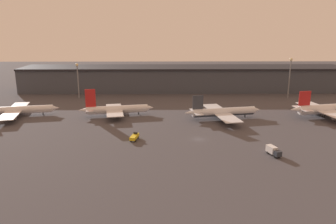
{
  "coord_description": "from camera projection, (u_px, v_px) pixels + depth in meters",
  "views": [
    {
      "loc": [
        -13.66,
        -124.21,
        43.97
      ],
      "look_at": [
        -11.97,
        20.42,
        6.0
      ],
      "focal_mm": 35.0,
      "sensor_mm": 36.0,
      "label": 1
    }
  ],
  "objects": [
    {
      "name": "airplane_2",
      "position": [
        223.0,
        112.0,
        160.07
      ],
      "size": [
        39.19,
        36.68,
        12.18
      ],
      "rotation": [
        0.0,
        0.0,
        0.18
      ],
      "color": "silver",
      "rests_on": "ground"
    },
    {
      "name": "service_vehicle_1",
      "position": [
        134.0,
        137.0,
        130.43
      ],
      "size": [
        3.47,
        6.92,
        2.73
      ],
      "rotation": [
        0.0,
        0.0,
        1.37
      ],
      "color": "gold",
      "rests_on": "ground"
    },
    {
      "name": "airplane_1",
      "position": [
        116.0,
        109.0,
        165.27
      ],
      "size": [
        37.85,
        27.33,
        14.12
      ],
      "rotation": [
        0.0,
        0.0,
        0.18
      ],
      "color": "silver",
      "rests_on": "ground"
    },
    {
      "name": "service_vehicle_2",
      "position": [
        273.0,
        151.0,
        114.66
      ],
      "size": [
        4.06,
        6.9,
        3.11
      ],
      "rotation": [
        0.0,
        0.0,
        -1.26
      ],
      "color": "#282D38",
      "rests_on": "ground"
    },
    {
      "name": "airplane_0",
      "position": [
        17.0,
        110.0,
        164.66
      ],
      "size": [
        40.64,
        37.24,
        11.71
      ],
      "rotation": [
        0.0,
        0.0,
        0.18
      ],
      "color": "silver",
      "rests_on": "ground"
    },
    {
      "name": "terminal_building",
      "position": [
        184.0,
        78.0,
        230.2
      ],
      "size": [
        223.28,
        28.99,
        16.76
      ],
      "color": "#3D424C",
      "rests_on": "ground"
    },
    {
      "name": "lamp_post_1",
      "position": [
        290.0,
        73.0,
        204.07
      ],
      "size": [
        1.8,
        1.8,
        25.03
      ],
      "color": "slate",
      "rests_on": "ground"
    },
    {
      "name": "ground",
      "position": [
        198.0,
        139.0,
        131.45
      ],
      "size": [
        600.0,
        600.0,
        0.0
      ],
      "primitive_type": "plane",
      "color": "#423F44"
    },
    {
      "name": "airplane_3",
      "position": [
        325.0,
        109.0,
        163.34
      ],
      "size": [
        38.41,
        34.9,
        13.5
      ],
      "rotation": [
        0.0,
        0.0,
        0.18
      ],
      "color": "silver",
      "rests_on": "ground"
    },
    {
      "name": "lamp_post_0",
      "position": [
        78.0,
        76.0,
        203.02
      ],
      "size": [
        1.8,
        1.8,
        21.86
      ],
      "color": "slate",
      "rests_on": "ground"
    }
  ]
}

